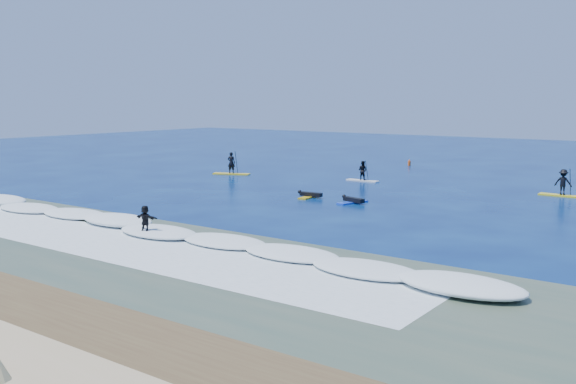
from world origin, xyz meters
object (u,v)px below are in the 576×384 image
Objects in this scene: sup_paddler_left at (231,166)px; sup_paddler_center at (363,172)px; marker_buoy at (409,163)px; sup_paddler_right at (563,184)px; prone_paddler_near at (310,195)px; wave_surfer at (145,221)px; prone_paddler_far at (353,201)px.

sup_paddler_center is (12.11, 2.78, -0.00)m from sup_paddler_left.
sup_paddler_right is at bearing -35.41° from marker_buoy.
prone_paddler_near is 15.64m from wave_surfer.
prone_paddler_far reaches higher than prone_paddler_near.
wave_surfer is at bearing 176.88° from prone_paddler_near.
prone_paddler_far is at bearing -100.49° from prone_paddler_near.
sup_paddler_left is at bearing 113.99° from wave_surfer.
sup_paddler_center reaches higher than marker_buoy.
sup_paddler_center is 25.66m from wave_surfer.
wave_surfer is at bearing -115.72° from sup_paddler_right.
sup_paddler_left reaches higher than wave_surfer.
sup_paddler_right is 22.03m from marker_buoy.
marker_buoy is at bearing 38.35° from sup_paddler_left.
wave_surfer is at bearing -85.28° from sup_paddler_center.
sup_paddler_left reaches higher than prone_paddler_far.
sup_paddler_left is at bearing -120.43° from marker_buoy.
sup_paddler_left is 1.65× the size of wave_surfer.
marker_buoy is at bearing 88.47° from wave_surfer.
sup_paddler_left is 1.42× the size of prone_paddler_far.
sup_paddler_center is 1.34× the size of wave_surfer.
sup_paddler_center is 10.08m from prone_paddler_near.
sup_paddler_right is (27.72, 3.87, 0.13)m from sup_paddler_left.
prone_paddler_near is (13.55, -7.19, -0.58)m from sup_paddler_left.
wave_surfer reaches higher than prone_paddler_near.
sup_paddler_left is at bearing 56.37° from prone_paddler_near.
sup_paddler_right is at bearing -28.22° from prone_paddler_far.
sup_paddler_right reaches higher than marker_buoy.
sup_paddler_center reaches higher than wave_surfer.
sup_paddler_right is 1.34× the size of prone_paddler_near.
wave_surfer reaches higher than prone_paddler_far.
prone_paddler_far is at bearing -72.89° from marker_buoy.
wave_surfer is (14.24, -22.80, 0.09)m from sup_paddler_left.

